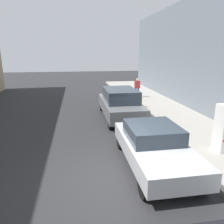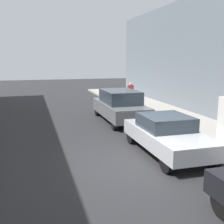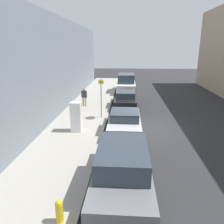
{
  "view_description": "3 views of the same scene",
  "coord_description": "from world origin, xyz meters",
  "px_view_note": "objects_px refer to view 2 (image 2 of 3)",
  "views": [
    {
      "loc": [
        0.99,
        5.76,
        3.74
      ],
      "look_at": [
        -0.45,
        -3.0,
        1.32
      ],
      "focal_mm": 35.0,
      "sensor_mm": 36.0,
      "label": 1
    },
    {
      "loc": [
        3.17,
        8.25,
        3.43
      ],
      "look_at": [
        -0.16,
        -3.34,
        1.14
      ],
      "focal_mm": 45.0,
      "sensor_mm": 36.0,
      "label": 2
    },
    {
      "loc": [
        -1.39,
        -13.3,
        5.07
      ],
      "look_at": [
        -2.27,
        -0.71,
        1.27
      ],
      "focal_mm": 35.0,
      "sensor_mm": 36.0,
      "label": 3
    }
  ],
  "objects_px": {
    "pedestrian_standing_near": "(130,91)",
    "parked_sedan_silver": "(167,134)",
    "fire_hydrant": "(138,105)",
    "parked_suv_gray": "(120,105)"
  },
  "relations": [
    {
      "from": "pedestrian_standing_near",
      "to": "fire_hydrant",
      "type": "bearing_deg",
      "value": 44.63
    },
    {
      "from": "pedestrian_standing_near",
      "to": "parked_sedan_silver",
      "type": "bearing_deg",
      "value": 43.62
    },
    {
      "from": "pedestrian_standing_near",
      "to": "parked_suv_gray",
      "type": "distance_m",
      "value": 5.78
    },
    {
      "from": "fire_hydrant",
      "to": "parked_suv_gray",
      "type": "relative_size",
      "value": 0.15
    },
    {
      "from": "pedestrian_standing_near",
      "to": "parked_sedan_silver",
      "type": "xyz_separation_m",
      "value": [
        2.49,
        10.9,
        -0.3
      ]
    },
    {
      "from": "fire_hydrant",
      "to": "pedestrian_standing_near",
      "type": "bearing_deg",
      "value": -101.85
    },
    {
      "from": "fire_hydrant",
      "to": "pedestrian_standing_near",
      "type": "xyz_separation_m",
      "value": [
        -0.71,
        -3.4,
        0.5
      ]
    },
    {
      "from": "parked_suv_gray",
      "to": "parked_sedan_silver",
      "type": "relative_size",
      "value": 1.12
    },
    {
      "from": "fire_hydrant",
      "to": "pedestrian_standing_near",
      "type": "distance_m",
      "value": 3.51
    },
    {
      "from": "fire_hydrant",
      "to": "parked_sedan_silver",
      "type": "relative_size",
      "value": 0.17
    }
  ]
}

